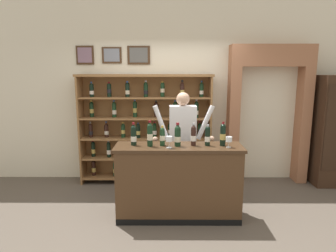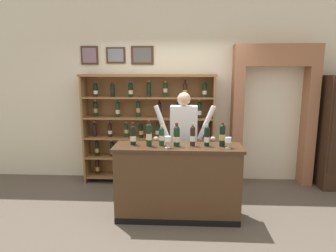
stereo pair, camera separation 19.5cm
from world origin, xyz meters
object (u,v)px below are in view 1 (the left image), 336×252
object	(u,v)px
tasting_bottle_super_tuscan	(163,136)
tasting_bottle_chianti	(178,136)
tasting_bottle_riserva	(194,135)
tasting_bottle_grappa	(223,134)
tasting_counter	(179,182)
wine_glass_left	(229,140)
tasting_bottle_prosecco	(134,135)
tasting_bottle_vin_santo	(208,136)
wine_shelf	(146,126)
shopkeeper	(183,136)
wine_glass_spare	(169,139)
tasting_bottle_rosso	(150,134)

from	to	relation	value
tasting_bottle_super_tuscan	tasting_bottle_chianti	distance (m)	0.20
tasting_bottle_riserva	tasting_bottle_grappa	world-z (taller)	tasting_bottle_grappa
tasting_counter	wine_glass_left	bearing A→B (deg)	-6.95
tasting_bottle_prosecco	tasting_bottle_chianti	xyz separation A→B (m)	(0.58, -0.05, 0.00)
tasting_bottle_vin_santo	wine_shelf	bearing A→B (deg)	124.86
wine_shelf	tasting_bottle_prosecco	bearing A→B (deg)	-92.27
wine_shelf	tasting_bottle_super_tuscan	world-z (taller)	wine_shelf
shopkeeper	tasting_bottle_chianti	world-z (taller)	shopkeeper
tasting_bottle_riserva	tasting_bottle_vin_santo	xyz separation A→B (m)	(0.18, 0.00, -0.01)
tasting_counter	tasting_bottle_prosecco	size ratio (longest dim) A/B	5.54
tasting_bottle_grappa	wine_glass_spare	distance (m)	0.71
wine_glass_left	wine_glass_spare	bearing A→B (deg)	-177.59
tasting_bottle_super_tuscan	tasting_bottle_chianti	size ratio (longest dim) A/B	0.85
tasting_bottle_super_tuscan	tasting_bottle_prosecco	bearing A→B (deg)	176.54
shopkeeper	tasting_bottle_grappa	size ratio (longest dim) A/B	5.26
tasting_counter	tasting_bottle_riserva	xyz separation A→B (m)	(0.19, 0.01, 0.64)
shopkeeper	tasting_bottle_riserva	size ratio (longest dim) A/B	5.54
tasting_bottle_vin_santo	tasting_bottle_chianti	bearing A→B (deg)	-175.42
tasting_counter	tasting_bottle_super_tuscan	size ratio (longest dim) A/B	6.38
tasting_bottle_riserva	wine_glass_spare	bearing A→B (deg)	-158.69
tasting_bottle_vin_santo	tasting_bottle_grappa	world-z (taller)	tasting_bottle_grappa
tasting_bottle_chianti	wine_glass_spare	world-z (taller)	tasting_bottle_chianti
tasting_bottle_prosecco	tasting_bottle_riserva	distance (m)	0.78
tasting_bottle_riserva	wine_shelf	bearing A→B (deg)	119.05
tasting_bottle_riserva	tasting_bottle_vin_santo	bearing A→B (deg)	0.62
tasting_bottle_super_tuscan	wine_glass_spare	xyz separation A→B (m)	(0.09, -0.12, -0.02)
wine_shelf	tasting_bottle_chianti	world-z (taller)	wine_shelf
wine_shelf	tasting_bottle_riserva	xyz separation A→B (m)	(0.73, -1.32, 0.12)
wine_shelf	wine_glass_left	distance (m)	1.84
shopkeeper	tasting_bottle_riserva	distance (m)	0.56
tasting_bottle_riserva	tasting_bottle_vin_santo	distance (m)	0.18
tasting_bottle_rosso	tasting_bottle_riserva	bearing A→B (deg)	3.74
tasting_bottle_chianti	wine_glass_spare	xyz separation A→B (m)	(-0.11, -0.09, -0.03)
tasting_counter	tasting_bottle_rosso	xyz separation A→B (m)	(-0.37, -0.02, 0.66)
tasting_bottle_rosso	wine_glass_spare	bearing A→B (deg)	-19.40
tasting_bottle_super_tuscan	tasting_bottle_chianti	bearing A→B (deg)	-7.30
wine_shelf	tasting_bottle_vin_santo	distance (m)	1.61
tasting_bottle_rosso	tasting_bottle_grappa	xyz separation A→B (m)	(0.95, 0.03, -0.01)
wine_shelf	tasting_bottle_grappa	distance (m)	1.74
tasting_counter	tasting_bottle_chianti	bearing A→B (deg)	-134.88
tasting_bottle_chianti	wine_glass_left	size ratio (longest dim) A/B	2.21
tasting_bottle_grappa	wine_glass_left	xyz separation A→B (m)	(0.06, -0.09, -0.05)
tasting_counter	tasting_bottle_grappa	world-z (taller)	tasting_bottle_grappa
wine_glass_left	tasting_bottle_prosecco	bearing A→B (deg)	174.84
tasting_bottle_chianti	tasting_bottle_grappa	world-z (taller)	tasting_bottle_grappa
tasting_counter	tasting_bottle_rosso	world-z (taller)	tasting_bottle_rosso
wine_glass_spare	tasting_counter	bearing A→B (deg)	41.06
tasting_counter	tasting_bottle_rosso	distance (m)	0.76
tasting_counter	wine_glass_left	xyz separation A→B (m)	(0.64, -0.08, 0.60)
tasting_bottle_super_tuscan	tasting_bottle_vin_santo	xyz separation A→B (m)	(0.59, 0.01, 0.00)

